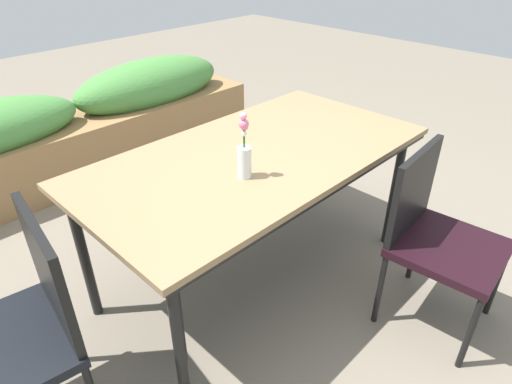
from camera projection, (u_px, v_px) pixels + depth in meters
The scene contains 6 objects.
ground_plane at pixel (260, 283), 2.42m from camera, with size 12.00×12.00×0.00m, color #756B5B.
dining_table at pixel (256, 163), 2.13m from camera, with size 1.72×0.91×0.76m.
chair_near_right at pixel (436, 232), 2.01m from camera, with size 0.49×0.49×0.86m.
chair_end_left at pixel (17, 328), 1.51m from camera, with size 0.54×0.54×0.89m.
flower_vase at pixel (244, 154), 1.85m from camera, with size 0.06×0.06×0.29m.
planter_box at pixel (82, 129), 3.34m from camera, with size 2.93×0.55×0.77m.
Camera 1 is at (-1.30, -1.25, 1.69)m, focal length 30.88 mm.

